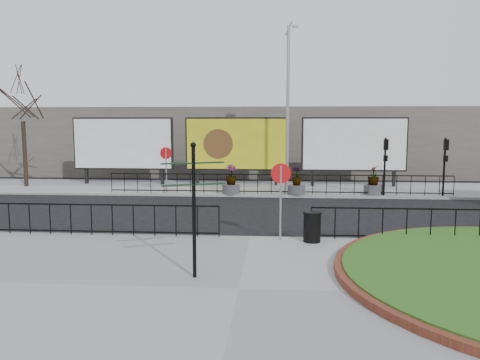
# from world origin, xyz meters

# --- Properties ---
(ground) EXTENTS (90.00, 90.00, 0.00)m
(ground) POSITION_xyz_m (0.00, 0.00, 0.00)
(ground) COLOR black
(ground) RESTS_ON ground
(pavement_near) EXTENTS (30.00, 10.00, 0.12)m
(pavement_near) POSITION_xyz_m (0.00, -5.00, 0.06)
(pavement_near) COLOR gray
(pavement_near) RESTS_ON ground
(pavement_far) EXTENTS (44.00, 6.00, 0.12)m
(pavement_far) POSITION_xyz_m (0.00, 12.00, 0.06)
(pavement_far) COLOR gray
(pavement_far) RESTS_ON ground
(railing_near_left) EXTENTS (10.00, 0.10, 1.10)m
(railing_near_left) POSITION_xyz_m (-6.00, -0.30, 0.67)
(railing_near_left) COLOR black
(railing_near_left) RESTS_ON pavement_near
(railing_near_right) EXTENTS (9.00, 0.10, 1.10)m
(railing_near_right) POSITION_xyz_m (6.50, -0.30, 0.67)
(railing_near_right) COLOR black
(railing_near_right) RESTS_ON pavement_near
(railing_far) EXTENTS (18.00, 0.10, 1.10)m
(railing_far) POSITION_xyz_m (1.00, 9.30, 0.67)
(railing_far) COLOR black
(railing_far) RESTS_ON pavement_far
(speed_sign_far) EXTENTS (0.64, 0.07, 2.47)m
(speed_sign_far) POSITION_xyz_m (-5.00, 9.40, 1.92)
(speed_sign_far) COLOR gray
(speed_sign_far) RESTS_ON pavement_far
(speed_sign_near) EXTENTS (0.64, 0.07, 2.47)m
(speed_sign_near) POSITION_xyz_m (1.00, -0.40, 1.92)
(speed_sign_near) COLOR gray
(speed_sign_near) RESTS_ON pavement_near
(billboard_left) EXTENTS (6.20, 0.31, 4.10)m
(billboard_left) POSITION_xyz_m (-8.50, 12.97, 2.60)
(billboard_left) COLOR black
(billboard_left) RESTS_ON pavement_far
(billboard_mid) EXTENTS (6.20, 0.31, 4.10)m
(billboard_mid) POSITION_xyz_m (-1.50, 12.97, 2.60)
(billboard_mid) COLOR black
(billboard_mid) RESTS_ON pavement_far
(billboard_right) EXTENTS (6.20, 0.31, 4.10)m
(billboard_right) POSITION_xyz_m (5.50, 12.97, 2.60)
(billboard_right) COLOR black
(billboard_right) RESTS_ON pavement_far
(lamp_post) EXTENTS (0.74, 0.18, 9.23)m
(lamp_post) POSITION_xyz_m (1.51, 11.00, 4.83)
(lamp_post) COLOR gray
(lamp_post) RESTS_ON pavement_far
(signal_pole_a) EXTENTS (0.22, 0.26, 3.00)m
(signal_pole_a) POSITION_xyz_m (6.50, 9.34, 2.10)
(signal_pole_a) COLOR black
(signal_pole_a) RESTS_ON pavement_far
(signal_pole_b) EXTENTS (0.22, 0.26, 3.00)m
(signal_pole_b) POSITION_xyz_m (9.50, 9.34, 2.10)
(signal_pole_b) COLOR black
(signal_pole_b) RESTS_ON pavement_far
(tree_left) EXTENTS (2.00, 2.00, 7.00)m
(tree_left) POSITION_xyz_m (-14.00, 11.50, 3.62)
(tree_left) COLOR #2D2119
(tree_left) RESTS_ON pavement_far
(building_backdrop) EXTENTS (40.00, 10.00, 5.00)m
(building_backdrop) POSITION_xyz_m (0.00, 22.00, 2.50)
(building_backdrop) COLOR #605C54
(building_backdrop) RESTS_ON ground
(fingerpost_sign) EXTENTS (1.50, 0.80, 3.29)m
(fingerpost_sign) POSITION_xyz_m (-1.13, -4.28, 2.11)
(fingerpost_sign) COLOR black
(fingerpost_sign) RESTS_ON pavement_near
(litter_bin) EXTENTS (0.58, 0.58, 0.97)m
(litter_bin) POSITION_xyz_m (2.00, -0.60, 0.61)
(litter_bin) COLOR black
(litter_bin) RESTS_ON pavement_near
(planter_a) EXTENTS (0.94, 0.94, 1.56)m
(planter_a) POSITION_xyz_m (-1.50, 9.40, 0.73)
(planter_a) COLOR #4C4C4F
(planter_a) RESTS_ON pavement_far
(planter_b) EXTENTS (0.94, 0.94, 1.47)m
(planter_b) POSITION_xyz_m (1.97, 9.40, 0.66)
(planter_b) COLOR #4C4C4F
(planter_b) RESTS_ON pavement_far
(planter_c) EXTENTS (0.97, 0.97, 1.54)m
(planter_c) POSITION_xyz_m (6.00, 9.64, 0.69)
(planter_c) COLOR #4C4C4F
(planter_c) RESTS_ON pavement_far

